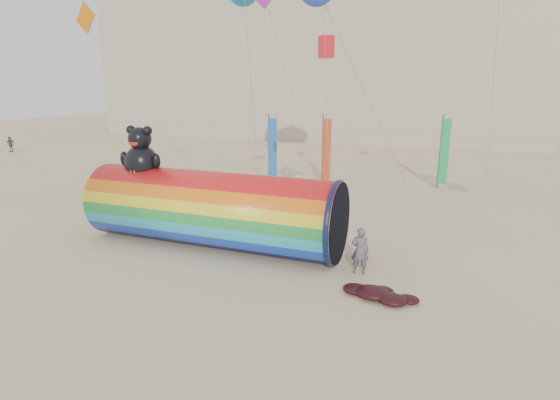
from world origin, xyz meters
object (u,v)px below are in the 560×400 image
(hotel_building, at_px, (311,62))
(kite_handler, at_px, (360,251))
(fabric_bundle, at_px, (378,294))
(windsock_assembly, at_px, (212,207))

(hotel_building, relative_size, kite_handler, 32.13)
(fabric_bundle, bearing_deg, windsock_assembly, 161.94)
(hotel_building, distance_m, fabric_bundle, 51.19)
(windsock_assembly, height_order, kite_handler, windsock_assembly)
(fabric_bundle, bearing_deg, kite_handler, 119.09)
(kite_handler, distance_m, fabric_bundle, 2.24)
(hotel_building, height_order, kite_handler, hotel_building)
(kite_handler, bearing_deg, windsock_assembly, -16.81)
(kite_handler, bearing_deg, fabric_bundle, 108.35)
(kite_handler, xyz_separation_m, fabric_bundle, (1.02, -1.84, -0.77))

